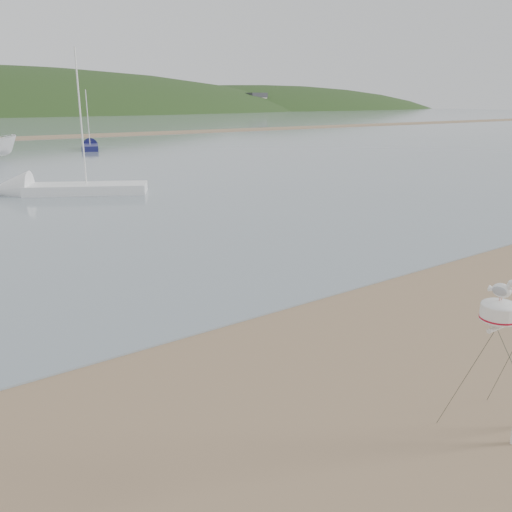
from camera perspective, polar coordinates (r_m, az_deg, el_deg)
ground at (r=7.60m, az=-6.55°, el=-22.84°), size 560.00×560.00×0.00m
sailboat_blue_far at (r=58.63m, az=-17.04°, el=11.02°), size 3.61×6.38×6.23m
sailboat_white_near at (r=30.53m, az=-21.60°, el=6.55°), size 7.99×5.71×7.99m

